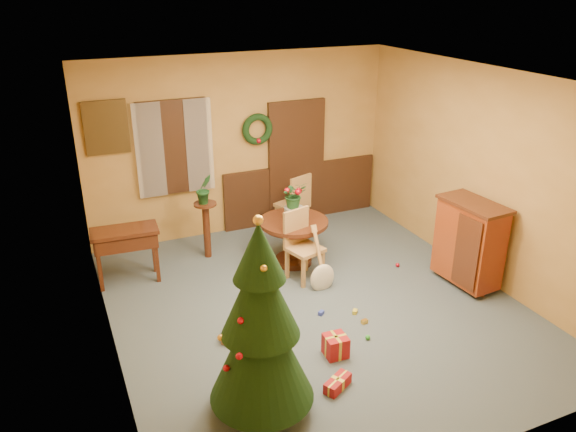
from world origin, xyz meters
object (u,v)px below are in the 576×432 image
dining_table (294,233)px  chair_near (301,243)px  writing_desk (126,242)px  christmas_tree (261,325)px  sideboard (469,241)px

dining_table → chair_near: size_ratio=1.01×
writing_desk → christmas_tree: bearing=-76.3°
dining_table → writing_desk: 2.37m
christmas_tree → writing_desk: bearing=103.7°
sideboard → dining_table: bearing=141.6°
dining_table → writing_desk: (-2.33, 0.44, 0.11)m
christmas_tree → writing_desk: size_ratio=2.27×
dining_table → christmas_tree: bearing=-119.9°
chair_near → writing_desk: bearing=159.0°
dining_table → chair_near: bearing=-100.3°
christmas_tree → dining_table: bearing=60.1°
christmas_tree → sideboard: (3.47, 1.19, -0.34)m
dining_table → chair_near: chair_near is taller
christmas_tree → sideboard: 3.69m
chair_near → writing_desk: 2.41m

